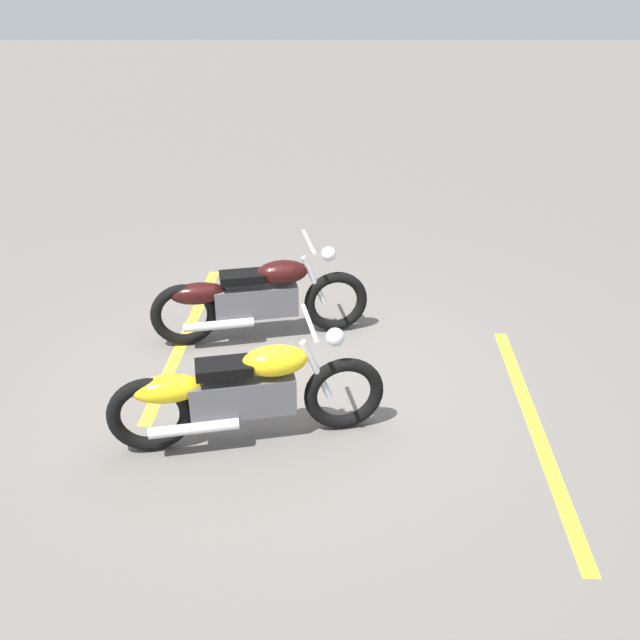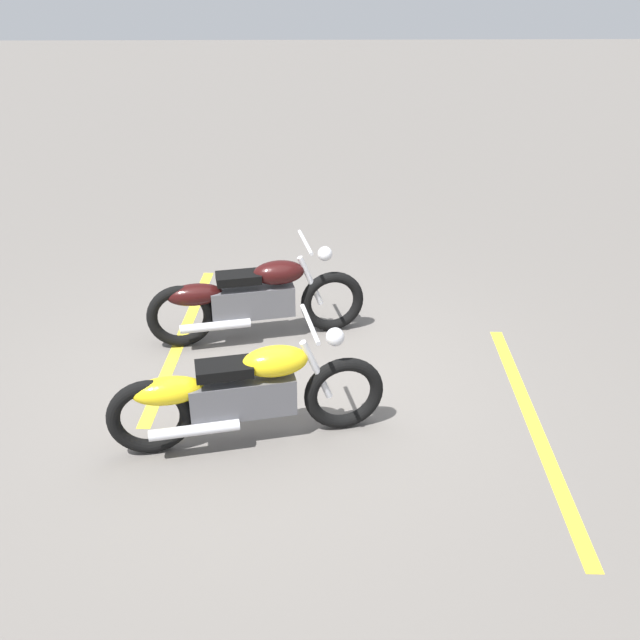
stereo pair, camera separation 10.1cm
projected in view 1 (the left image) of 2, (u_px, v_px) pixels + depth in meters
ground_plane at (278, 381)px, 6.36m from camera, size 60.00×60.00×0.00m
motorcycle_bright_foreground at (240, 392)px, 5.38m from camera, size 2.21×0.73×1.04m
motorcycle_dark_foreground at (254, 298)px, 6.87m from camera, size 2.21×0.74×1.04m
parking_stripe_near at (184, 334)px, 7.15m from camera, size 0.28×3.20×0.01m
parking_stripe_mid at (533, 426)px, 5.75m from camera, size 0.28×3.20×0.01m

